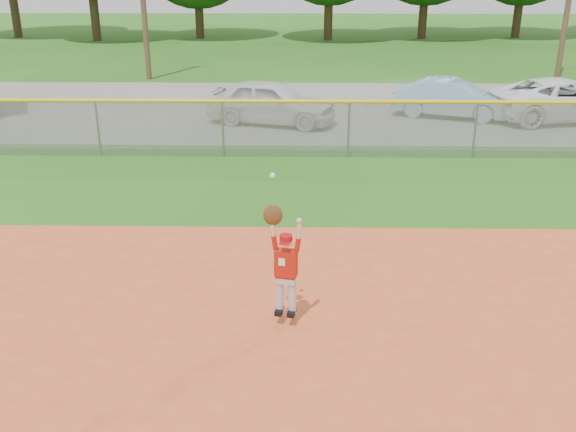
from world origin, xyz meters
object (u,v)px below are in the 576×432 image
(car_blue, at_px, (452,98))
(ballplayer, at_px, (284,261))
(car_white_a, at_px, (272,102))
(car_white_b, at_px, (565,99))

(car_blue, bearing_deg, ballplayer, 178.42)
(car_white_a, xyz_separation_m, car_white_b, (9.53, 0.67, -0.02))
(car_white_a, height_order, car_blue, car_white_a)
(car_blue, distance_m, ballplayer, 14.25)
(car_white_a, distance_m, ballplayer, 12.23)
(car_blue, height_order, ballplayer, ballplayer)
(car_white_a, xyz_separation_m, car_blue, (5.95, 1.03, -0.07))
(car_blue, xyz_separation_m, car_white_b, (3.58, -0.36, 0.05))
(car_white_b, distance_m, ballplayer, 15.62)
(car_blue, height_order, car_white_b, car_white_b)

